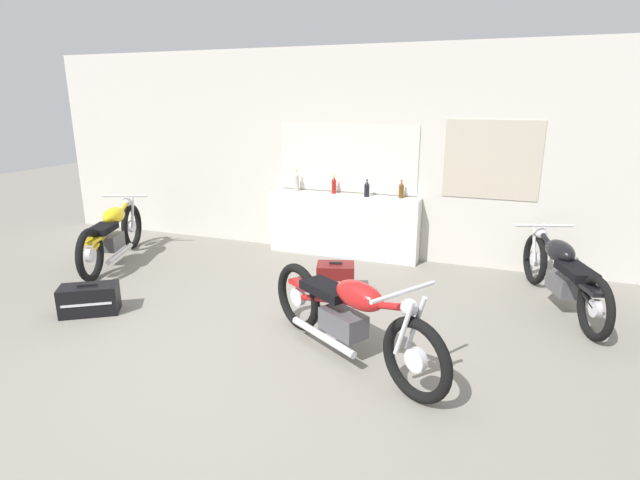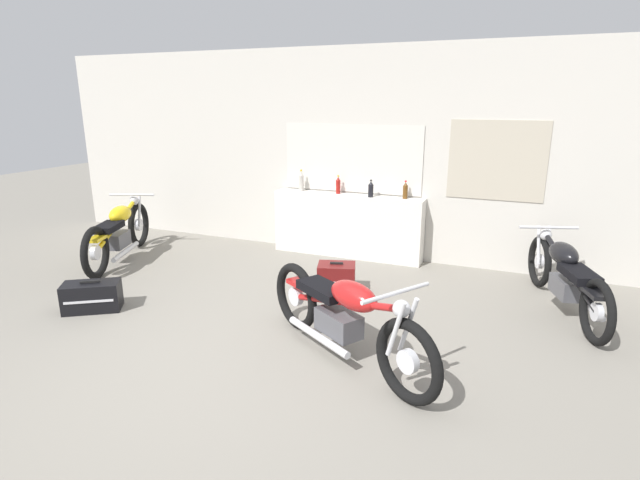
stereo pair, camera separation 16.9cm
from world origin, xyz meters
The scene contains 12 objects.
ground_plane centered at (0.00, 0.00, 0.00)m, with size 24.00×24.00×0.00m, color gray.
wall_back centered at (0.01, 3.50, 1.40)m, with size 10.00×0.07×2.80m.
sill_counter centered at (-0.16, 3.32, 0.43)m, with size 2.10×0.28×0.87m.
bottle_leftmost centered at (-0.87, 3.35, 1.00)m, with size 0.07×0.07×0.30m.
bottle_left_center centered at (-0.31, 3.35, 0.98)m, with size 0.06×0.06×0.25m.
bottle_center centered at (0.18, 3.28, 0.97)m, with size 0.07×0.07×0.23m.
bottle_right_center centered at (0.62, 3.35, 0.97)m, with size 0.06×0.06×0.24m.
motorcycle_yellow centered at (-2.92, 1.93, 0.40)m, with size 0.91×1.94×0.82m.
motorcycle_red centered at (0.79, 0.58, 0.40)m, with size 1.85×1.20×0.81m.
motorcycle_black centered at (2.54, 2.40, 0.39)m, with size 0.86×1.95×0.76m.
hard_case_darkred centered at (0.19, 1.99, 0.16)m, with size 0.49×0.42×0.35m.
hard_case_black centered at (-1.97, 0.53, 0.15)m, with size 0.62×0.54×0.32m.
Camera 1 is at (1.92, -3.06, 2.13)m, focal length 28.00 mm.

